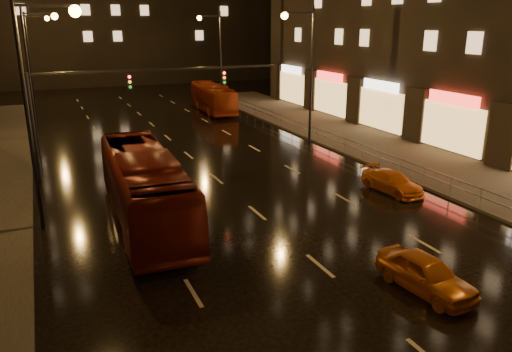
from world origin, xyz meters
The scene contains 8 objects.
ground centered at (0.00, 20.00, 0.00)m, with size 140.00×140.00×0.00m, color black.
sidewalk_right centered at (13.50, 15.00, 0.07)m, with size 7.00×70.00×0.15m, color #38332D.
traffic_signal centered at (-5.06, 20.00, 4.74)m, with size 15.31×0.32×6.20m.
railing_right centered at (10.20, 18.00, 0.90)m, with size 0.05×56.00×1.00m.
bus_red centered at (-5.13, 11.15, 1.66)m, with size 2.79×11.91×3.32m, color #5D150D.
bus_curb centered at (7.30, 38.29, 1.41)m, with size 2.38×10.15×2.83m, color #A73510.
taxi_near centered at (2.37, 1.00, 0.64)m, with size 1.51×3.75×1.28m, color #C15D12.
taxi_far centered at (8.00, 10.00, 0.56)m, with size 1.57×3.87×1.12m, color orange.
Camera 1 is at (-9.03, -10.73, 8.85)m, focal length 35.00 mm.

